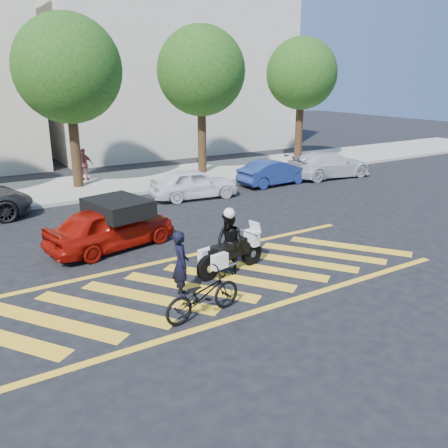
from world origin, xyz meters
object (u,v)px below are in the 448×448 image
police_motorcycle (230,254)px  parked_far_right (329,165)px  parked_right (274,172)px  red_convertible (111,227)px  parked_mid_right (194,183)px  officer_moto (229,243)px  officer_bike (181,264)px  bicycle (203,295)px

police_motorcycle → parked_far_right: parked_far_right is taller
police_motorcycle → parked_right: 10.82m
red_convertible → parked_mid_right: bearing=-63.1°
red_convertible → parked_mid_right: red_convertible is taller
red_convertible → parked_far_right: (12.91, 4.27, -0.01)m
parked_right → officer_moto: bearing=133.9°
officer_bike → parked_right: bearing=-32.6°
police_motorcycle → officer_moto: officer_moto is taller
officer_bike → parked_right: officer_bike is taller
red_convertible → officer_moto: bearing=-162.1°
bicycle → parked_right: parked_right is taller
officer_bike → bicycle: size_ratio=0.85×
bicycle → parked_right: bearing=-51.6°
bicycle → parked_mid_right: parked_mid_right is taller
parked_right → red_convertible: bearing=112.4°
red_convertible → parked_mid_right: size_ratio=1.06×
parked_right → parked_far_right: parked_far_right is taller
parked_mid_right → parked_right: size_ratio=1.02×
bicycle → parked_right: 13.28m
officer_moto → parked_far_right: (10.92, 7.70, -0.16)m
police_motorcycle → red_convertible: size_ratio=0.56×
parked_mid_right → red_convertible: bearing=136.6°
officer_moto → red_convertible: 3.98m
bicycle → parked_far_right: bearing=-60.8°
officer_moto → parked_mid_right: bearing=147.9°
officer_bike → red_convertible: bearing=19.1°
officer_bike → parked_far_right: size_ratio=0.36×
parked_right → parked_mid_right: bearing=91.2°
officer_bike → red_convertible: (-0.29, 4.03, -0.14)m
red_convertible → parked_mid_right: 6.49m
parked_mid_right → bicycle: bearing=160.1°
officer_bike → officer_moto: officer_moto is taller
officer_moto → red_convertible: (-2.00, 3.43, -0.15)m
parked_far_right → officer_moto: bearing=130.5°
officer_bike → red_convertible: size_ratio=0.41×
red_convertible → parked_right: 10.45m
police_motorcycle → officer_moto: 0.29m
bicycle → police_motorcycle: size_ratio=0.87×
bicycle → parked_mid_right: 10.42m
police_motorcycle → parked_mid_right: size_ratio=0.59×
officer_moto → parked_far_right: 13.36m
police_motorcycle → bicycle: bearing=-146.2°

